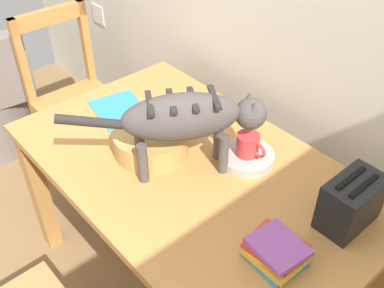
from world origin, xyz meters
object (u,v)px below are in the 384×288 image
Objects in this scene: magazine at (120,110)px; dining_table at (192,182)px; cat at (188,118)px; coffee_mug at (248,145)px; toaster at (351,202)px; book_stack at (276,252)px; saucer_bowl at (246,157)px; wicker_basket at (151,141)px; wooden_chair_near at (76,100)px.

dining_table is at bearing 10.60° from magazine.
dining_table is at bearing 114.75° from cat.
magazine is (-0.59, -0.17, -0.07)m from coffee_mug.
magazine is 1.02m from toaster.
saucer_bowl is at bearing 143.84° from book_stack.
saucer_bowl is 0.45m from book_stack.
magazine is (-0.59, -0.17, -0.01)m from saucer_bowl.
magazine is at bearing -164.13° from saucer_bowl.
cat is 0.24m from wicker_basket.
magazine is 1.28× the size of toaster.
coffee_mug is (0.00, 0.00, 0.06)m from saucer_bowl.
dining_table is at bearing -160.21° from toaster.
wooden_chair_near reaches higher than wicker_basket.
wooden_chair_near is (-1.20, -0.09, -0.35)m from coffee_mug.
toaster is (0.41, 0.02, 0.07)m from saucer_bowl.
dining_table is 0.22m from wicker_basket.
book_stack is 0.90× the size of toaster.
wooden_chair_near reaches higher than magazine.
saucer_bowl is at bearing 180.00° from coffee_mug.
cat reaches higher than book_stack.
cat is 2.42× the size of magazine.
wooden_chair_near is (-1.56, 0.18, -0.31)m from book_stack.
coffee_mug reaches higher than book_stack.
cat is 0.52m from magazine.
book_stack is at bearing -36.42° from coffee_mug.
cat is (-0.00, -0.02, 0.30)m from dining_table.
saucer_bowl is 1.23m from wooden_chair_near.
toaster is (0.41, 0.02, 0.01)m from coffee_mug.
toaster is at bearing 52.46° from cat.
wicker_basket is at bearing -133.34° from cat.
book_stack is (0.48, -0.10, 0.12)m from dining_table.
cat is 4.93× the size of coffee_mug.
cat reaches higher than wicker_basket.
dining_table is 0.58m from toaster.
saucer_bowl is at bearing -177.44° from toaster.
wicker_basket reaches higher than book_stack.
dining_table is 4.96× the size of wicker_basket.
wooden_chair_near is at bearing 171.03° from wicker_basket.
magazine is at bearing 179.54° from dining_table.
dining_table is at bearing -123.08° from saucer_bowl.
cat is at bearing -96.52° from dining_table.
cat is at bearing -158.81° from toaster.
magazine is 0.96m from book_stack.
coffee_mug is 0.63× the size of toaster.
wooden_chair_near is (-1.08, 0.10, -0.49)m from cat.
book_stack reaches higher than saucer_bowl.
saucer_bowl reaches higher than dining_table.
wicker_basket is at bearing 176.86° from book_stack.
saucer_bowl is at bearing 56.92° from dining_table.
wicker_basket is 0.74m from toaster.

